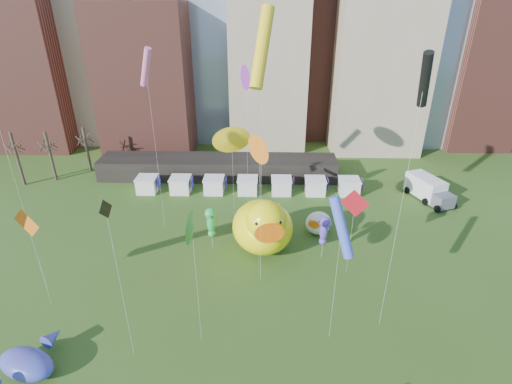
{
  "coord_description": "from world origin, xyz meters",
  "views": [
    {
      "loc": [
        3.5,
        -15.66,
        25.38
      ],
      "look_at": [
        2.83,
        11.7,
        12.0
      ],
      "focal_mm": 27.0,
      "sensor_mm": 36.0,
      "label": 1
    }
  ],
  "objects_px": {
    "seahorse_purple": "(324,229)",
    "whale_inflatable": "(28,362)",
    "box_truck": "(428,189)",
    "seahorse_green": "(211,220)",
    "big_duck": "(263,225)",
    "small_duck": "(318,222)"
  },
  "relations": [
    {
      "from": "whale_inflatable",
      "to": "big_duck",
      "type": "bearing_deg",
      "value": 63.04
    },
    {
      "from": "seahorse_green",
      "to": "seahorse_purple",
      "type": "bearing_deg",
      "value": -5.57
    },
    {
      "from": "seahorse_purple",
      "to": "whale_inflatable",
      "type": "bearing_deg",
      "value": -169.81
    },
    {
      "from": "big_duck",
      "to": "box_truck",
      "type": "xyz_separation_m",
      "value": [
        23.51,
        13.46,
        -1.68
      ]
    },
    {
      "from": "small_duck",
      "to": "seahorse_purple",
      "type": "xyz_separation_m",
      "value": [
        -0.1,
        -5.08,
        2.19
      ]
    },
    {
      "from": "big_duck",
      "to": "seahorse_purple",
      "type": "xyz_separation_m",
      "value": [
        6.55,
        -1.19,
        0.37
      ]
    },
    {
      "from": "big_duck",
      "to": "seahorse_green",
      "type": "bearing_deg",
      "value": 169.14
    },
    {
      "from": "big_duck",
      "to": "small_duck",
      "type": "height_order",
      "value": "big_duck"
    },
    {
      "from": "big_duck",
      "to": "whale_inflatable",
      "type": "distance_m",
      "value": 24.38
    },
    {
      "from": "big_duck",
      "to": "whale_inflatable",
      "type": "xyz_separation_m",
      "value": [
        -17.72,
        -16.58,
        -2.34
      ]
    },
    {
      "from": "seahorse_purple",
      "to": "box_truck",
      "type": "distance_m",
      "value": 22.5
    },
    {
      "from": "seahorse_green",
      "to": "seahorse_purple",
      "type": "height_order",
      "value": "seahorse_green"
    },
    {
      "from": "seahorse_green",
      "to": "seahorse_purple",
      "type": "relative_size",
      "value": 1.03
    },
    {
      "from": "big_duck",
      "to": "box_truck",
      "type": "height_order",
      "value": "big_duck"
    },
    {
      "from": "small_duck",
      "to": "whale_inflatable",
      "type": "relative_size",
      "value": 0.77
    },
    {
      "from": "seahorse_purple",
      "to": "seahorse_green",
      "type": "bearing_deg",
      "value": 151.25
    },
    {
      "from": "seahorse_green",
      "to": "box_truck",
      "type": "bearing_deg",
      "value": 25.22
    },
    {
      "from": "small_duck",
      "to": "big_duck",
      "type": "bearing_deg",
      "value": -126.76
    },
    {
      "from": "big_duck",
      "to": "box_truck",
      "type": "relative_size",
      "value": 1.24
    },
    {
      "from": "seahorse_purple",
      "to": "whale_inflatable",
      "type": "distance_m",
      "value": 28.87
    },
    {
      "from": "box_truck",
      "to": "big_duck",
      "type": "bearing_deg",
      "value": -170.83
    },
    {
      "from": "box_truck",
      "to": "seahorse_purple",
      "type": "bearing_deg",
      "value": -159.81
    }
  ]
}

